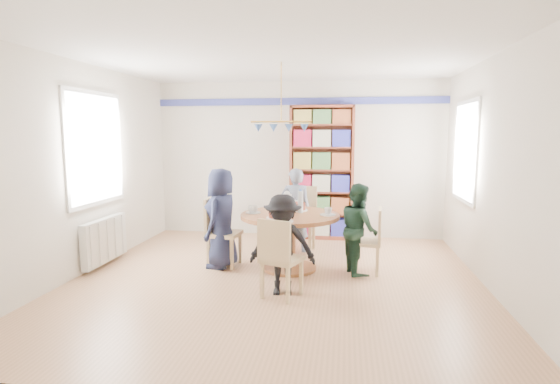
% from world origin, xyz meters
% --- Properties ---
extents(ground, '(5.00, 5.00, 0.00)m').
position_xyz_m(ground, '(0.00, 0.00, 0.00)').
color(ground, tan).
extents(room_shell, '(5.00, 5.00, 5.00)m').
position_xyz_m(room_shell, '(-0.26, 0.87, 1.65)').
color(room_shell, white).
rests_on(room_shell, ground).
extents(radiator, '(0.12, 1.00, 0.60)m').
position_xyz_m(radiator, '(-2.42, 0.30, 0.35)').
color(radiator, silver).
rests_on(radiator, ground).
extents(dining_table, '(1.30, 1.30, 0.75)m').
position_xyz_m(dining_table, '(0.12, 0.48, 0.56)').
color(dining_table, brown).
rests_on(dining_table, ground).
extents(chair_left, '(0.45, 0.45, 0.93)m').
position_xyz_m(chair_left, '(-0.87, 0.53, 0.51)').
color(chair_left, '#D6BA84').
rests_on(chair_left, ground).
extents(chair_right, '(0.41, 0.41, 0.85)m').
position_xyz_m(chair_right, '(1.18, 0.49, 0.47)').
color(chair_right, '#D6BA84').
rests_on(chair_right, ground).
extents(chair_far, '(0.47, 0.47, 0.99)m').
position_xyz_m(chair_far, '(0.17, 1.48, 0.55)').
color(chair_far, '#D6BA84').
rests_on(chair_far, ground).
extents(chair_near, '(0.51, 0.51, 0.89)m').
position_xyz_m(chair_near, '(0.13, -0.57, 0.49)').
color(chair_near, '#D6BA84').
rests_on(chair_near, ground).
extents(person_left, '(0.51, 0.71, 1.34)m').
position_xyz_m(person_left, '(-0.81, 0.46, 0.67)').
color(person_left, '#181C35').
rests_on(person_left, ground).
extents(person_right, '(0.59, 0.67, 1.17)m').
position_xyz_m(person_right, '(1.02, 0.48, 0.59)').
color(person_right, '#193326').
rests_on(person_right, ground).
extents(person_far, '(0.51, 0.38, 1.29)m').
position_xyz_m(person_far, '(0.09, 1.38, 0.64)').
color(person_far, gray).
rests_on(person_far, ground).
extents(person_near, '(0.75, 0.46, 1.13)m').
position_xyz_m(person_near, '(0.15, -0.42, 0.57)').
color(person_near, black).
rests_on(person_near, ground).
extents(bookshelf, '(1.08, 0.32, 2.27)m').
position_xyz_m(bookshelf, '(0.43, 2.34, 1.12)').
color(bookshelf, brown).
rests_on(bookshelf, ground).
extents(tableware, '(1.20, 1.20, 0.32)m').
position_xyz_m(tableware, '(0.10, 0.51, 0.82)').
color(tableware, white).
rests_on(tableware, dining_table).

